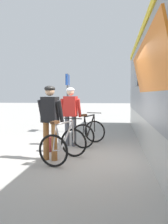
% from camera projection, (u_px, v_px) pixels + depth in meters
% --- Properties ---
extents(ground_plane, '(80.00, 80.00, 0.00)m').
position_uv_depth(ground_plane, '(92.00, 158.00, 6.45)').
color(ground_plane, '#A09E99').
extents(cyclist_near_in_red, '(0.65, 0.38, 1.76)m').
position_uv_depth(cyclist_near_in_red, '(71.00, 111.00, 7.87)').
color(cyclist_near_in_red, '#4C515B').
rests_on(cyclist_near_in_red, ground).
extents(cyclist_far_in_dark, '(0.66, 0.41, 1.76)m').
position_uv_depth(cyclist_far_in_dark, '(50.00, 116.00, 6.16)').
color(cyclist_far_in_dark, '#935B2D').
rests_on(cyclist_far_in_dark, ground).
extents(bicycle_near_black, '(0.96, 1.21, 0.99)m').
position_uv_depth(bicycle_near_black, '(89.00, 132.00, 8.00)').
color(bicycle_near_black, black).
rests_on(bicycle_near_black, ground).
extents(bicycle_far_silver, '(0.98, 1.22, 0.99)m').
position_uv_depth(bicycle_far_silver, '(64.00, 144.00, 6.06)').
color(bicycle_far_silver, black).
rests_on(bicycle_far_silver, ground).
extents(backpack_on_platform, '(0.31, 0.22, 0.40)m').
position_uv_depth(backpack_on_platform, '(51.00, 144.00, 7.17)').
color(backpack_on_platform, maroon).
rests_on(backpack_on_platform, ground).
extents(water_bottle_near_the_bikes, '(0.08, 0.08, 0.22)m').
position_uv_depth(water_bottle_near_the_bikes, '(85.00, 143.00, 7.81)').
color(water_bottle_near_the_bikes, silver).
rests_on(water_bottle_near_the_bikes, ground).
extents(platform_sign_post, '(0.08, 0.70, 2.40)m').
position_uv_depth(platform_sign_post, '(68.00, 93.00, 10.76)').
color(platform_sign_post, '#595B60').
rests_on(platform_sign_post, ground).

